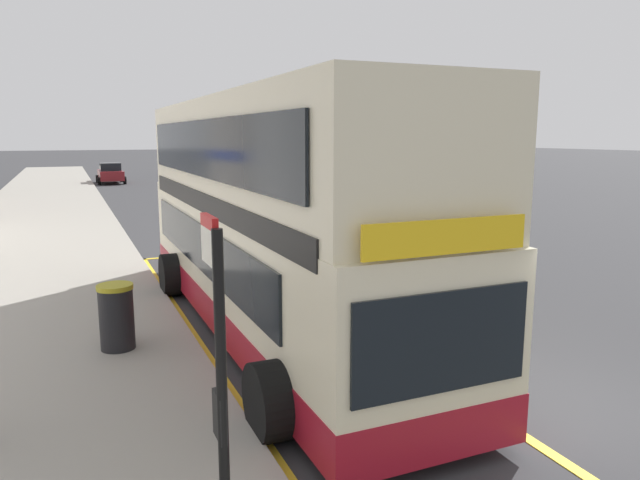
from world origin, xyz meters
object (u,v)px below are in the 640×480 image
double_decker_bus (268,224)px  bus_stop_sign (219,371)px  parked_car_white_kerbside (186,167)px  litter_bin (117,317)px  parked_car_maroon_ahead (110,173)px  parked_car_teal_far (233,178)px

double_decker_bus → bus_stop_sign: size_ratio=3.88×
double_decker_bus → bus_stop_sign: (-2.46, -6.12, -0.22)m
parked_car_white_kerbside → litter_bin: 47.12m
double_decker_bus → parked_car_maroon_ahead: double_decker_bus is taller
bus_stop_sign → parked_car_white_kerbside: size_ratio=0.70×
parked_car_teal_far → litter_bin: (-10.09, -29.69, -0.09)m
double_decker_bus → parked_car_white_kerbside: size_ratio=2.73×
bus_stop_sign → litter_bin: (-0.40, 5.69, -1.14)m
bus_stop_sign → litter_bin: 5.81m
bus_stop_sign → parked_car_teal_far: bus_stop_sign is taller
parked_car_teal_far → litter_bin: bearing=68.5°
parked_car_maroon_ahead → parked_car_white_kerbside: (7.23, 6.86, 0.00)m
bus_stop_sign → parked_car_white_kerbside: 52.63m
parked_car_maroon_ahead → litter_bin: (-2.68, -39.21, -0.09)m
bus_stop_sign → parked_car_maroon_ahead: bus_stop_sign is taller
parked_car_maroon_ahead → bus_stop_sign: bearing=-94.7°
bus_stop_sign → parked_car_white_kerbside: bearing=79.6°
parked_car_teal_far → litter_bin: 31.36m
parked_car_white_kerbside → parked_car_teal_far: bearing=-89.6°
parked_car_maroon_ahead → parked_car_white_kerbside: bearing=41.7°
double_decker_bus → bus_stop_sign: 6.59m
parked_car_white_kerbside → double_decker_bus: bearing=-99.0°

